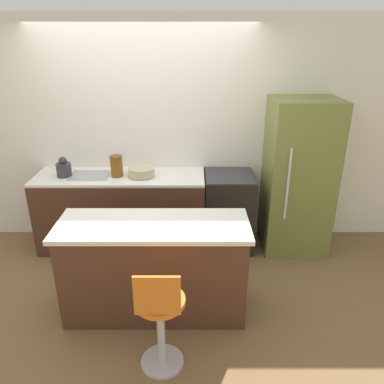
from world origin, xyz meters
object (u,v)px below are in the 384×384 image
Objects in this scene: refrigerator at (296,177)px; stool_chair at (159,320)px; oven_range at (227,211)px; kettle at (62,168)px; mixing_bowl at (140,172)px.

refrigerator is 1.90× the size of stool_chair.
kettle is at bearing -179.63° from oven_range.
oven_range is at bearing 0.37° from kettle.
kettle reaches higher than mixing_bowl.
refrigerator reaches higher than mixing_bowl.
mixing_bowl is at bearing 100.49° from stool_chair.
stool_chair is at bearing -128.41° from refrigerator.
kettle is 0.87m from mixing_bowl.
kettle is (-1.21, 1.82, 0.54)m from stool_chair.
kettle is at bearing 123.64° from stool_chair.
refrigerator reaches higher than kettle.
oven_range is 1.95m from kettle.
stool_chair is at bearing -109.84° from oven_range.
mixing_bowl is (0.87, 0.00, -0.04)m from kettle.
mixing_bowl reaches higher than stool_chair.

